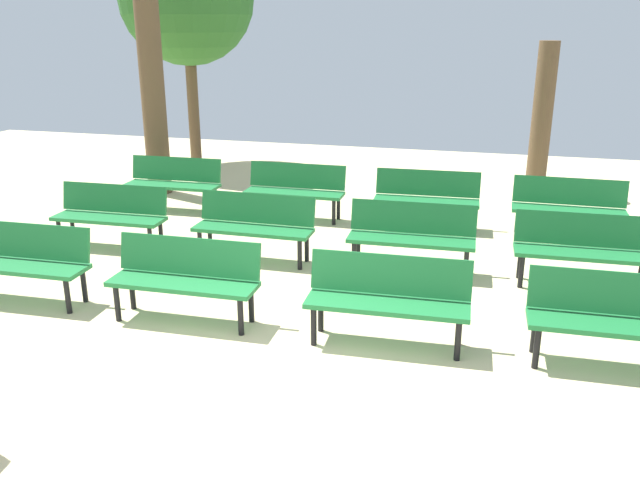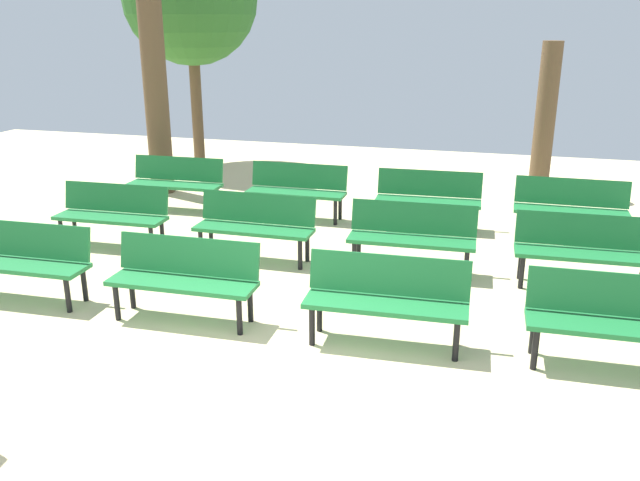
{
  "view_description": "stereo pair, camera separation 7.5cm",
  "coord_description": "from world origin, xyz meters",
  "px_view_note": "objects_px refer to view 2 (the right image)",
  "views": [
    {
      "loc": [
        1.96,
        -4.36,
        3.07
      ],
      "look_at": [
        0.0,
        2.88,
        0.55
      ],
      "focal_mm": 36.85,
      "sensor_mm": 36.0,
      "label": 1
    },
    {
      "loc": [
        2.03,
        -4.34,
        3.07
      ],
      "look_at": [
        0.0,
        2.88,
        0.55
      ],
      "focal_mm": 36.85,
      "sensor_mm": 36.0,
      "label": 2
    }
  ],
  "objects_px": {
    "bench_r1_c3": "(584,247)",
    "bench_r2_c0": "(176,180)",
    "bench_r0_c2": "(387,295)",
    "bench_r0_c1": "(185,274)",
    "tree_0": "(156,97)",
    "bench_r2_c1": "(297,187)",
    "bench_r2_c3": "(571,205)",
    "bench_r1_c2": "(412,233)",
    "bench_r0_c3": "(617,317)",
    "bench_r2_c2": "(428,196)",
    "bench_r0_c0": "(23,257)",
    "bench_r1_c0": "(113,212)",
    "tree_1": "(545,119)",
    "bench_r1_c1": "(255,223)"
  },
  "relations": [
    {
      "from": "bench_r1_c3",
      "to": "bench_r2_c0",
      "type": "distance_m",
      "value": 6.59
    },
    {
      "from": "bench_r0_c2",
      "to": "bench_r1_c0",
      "type": "relative_size",
      "value": 1.0
    },
    {
      "from": "bench_r2_c2",
      "to": "tree_1",
      "type": "height_order",
      "value": "tree_1"
    },
    {
      "from": "bench_r0_c2",
      "to": "bench_r2_c0",
      "type": "relative_size",
      "value": 1.0
    },
    {
      "from": "bench_r0_c2",
      "to": "tree_1",
      "type": "bearing_deg",
      "value": 73.86
    },
    {
      "from": "bench_r0_c3",
      "to": "bench_r0_c2",
      "type": "bearing_deg",
      "value": -179.34
    },
    {
      "from": "bench_r0_c1",
      "to": "bench_r1_c2",
      "type": "bearing_deg",
      "value": 42.97
    },
    {
      "from": "bench_r0_c3",
      "to": "bench_r1_c1",
      "type": "distance_m",
      "value": 4.63
    },
    {
      "from": "bench_r0_c2",
      "to": "bench_r1_c2",
      "type": "distance_m",
      "value": 2.05
    },
    {
      "from": "bench_r0_c1",
      "to": "bench_r2_c2",
      "type": "bearing_deg",
      "value": 61.18
    },
    {
      "from": "bench_r1_c3",
      "to": "bench_r2_c3",
      "type": "height_order",
      "value": "same"
    },
    {
      "from": "bench_r2_c1",
      "to": "bench_r0_c1",
      "type": "bearing_deg",
      "value": -90.3
    },
    {
      "from": "bench_r0_c0",
      "to": "bench_r1_c3",
      "type": "xyz_separation_m",
      "value": [
        6.22,
        2.11,
        0.0
      ]
    },
    {
      "from": "bench_r2_c3",
      "to": "bench_r0_c0",
      "type": "bearing_deg",
      "value": -146.67
    },
    {
      "from": "bench_r0_c3",
      "to": "bench_r2_c2",
      "type": "height_order",
      "value": "same"
    },
    {
      "from": "bench_r1_c0",
      "to": "bench_r0_c1",
      "type": "bearing_deg",
      "value": -44.57
    },
    {
      "from": "bench_r0_c1",
      "to": "tree_0",
      "type": "relative_size",
      "value": 0.46
    },
    {
      "from": "bench_r2_c0",
      "to": "bench_r0_c3",
      "type": "bearing_deg",
      "value": -32.57
    },
    {
      "from": "bench_r2_c1",
      "to": "bench_r2_c3",
      "type": "relative_size",
      "value": 1.0
    },
    {
      "from": "bench_r1_c1",
      "to": "tree_1",
      "type": "height_order",
      "value": "tree_1"
    },
    {
      "from": "bench_r0_c1",
      "to": "bench_r1_c2",
      "type": "xyz_separation_m",
      "value": [
        2.13,
        2.07,
        0.0
      ]
    },
    {
      "from": "bench_r1_c0",
      "to": "tree_0",
      "type": "bearing_deg",
      "value": 104.14
    },
    {
      "from": "bench_r1_c3",
      "to": "bench_r2_c1",
      "type": "distance_m",
      "value": 4.59
    },
    {
      "from": "bench_r1_c1",
      "to": "bench_r1_c3",
      "type": "height_order",
      "value": "same"
    },
    {
      "from": "bench_r0_c2",
      "to": "bench_r1_c3",
      "type": "relative_size",
      "value": 1.0
    },
    {
      "from": "bench_r1_c0",
      "to": "tree_1",
      "type": "xyz_separation_m",
      "value": [
        5.94,
        4.95,
        0.86
      ]
    },
    {
      "from": "bench_r0_c3",
      "to": "bench_r2_c2",
      "type": "xyz_separation_m",
      "value": [
        -2.18,
        3.91,
        0.0
      ]
    },
    {
      "from": "tree_0",
      "to": "bench_r0_c0",
      "type": "bearing_deg",
      "value": -79.35
    },
    {
      "from": "bench_r0_c2",
      "to": "bench_r2_c3",
      "type": "xyz_separation_m",
      "value": [
        2.01,
        4.01,
        0.0
      ]
    },
    {
      "from": "bench_r0_c2",
      "to": "bench_r1_c0",
      "type": "height_order",
      "value": "same"
    },
    {
      "from": "bench_r1_c0",
      "to": "bench_r2_c0",
      "type": "relative_size",
      "value": 1.0
    },
    {
      "from": "bench_r2_c3",
      "to": "bench_r0_c1",
      "type": "bearing_deg",
      "value": -135.75
    },
    {
      "from": "bench_r0_c3",
      "to": "bench_r2_c3",
      "type": "relative_size",
      "value": 1.01
    },
    {
      "from": "tree_0",
      "to": "bench_r0_c3",
      "type": "bearing_deg",
      "value": -33.55
    },
    {
      "from": "bench_r0_c1",
      "to": "tree_1",
      "type": "bearing_deg",
      "value": 59.56
    },
    {
      "from": "bench_r2_c3",
      "to": "tree_0",
      "type": "relative_size",
      "value": 0.46
    },
    {
      "from": "bench_r0_c2",
      "to": "bench_r0_c1",
      "type": "bearing_deg",
      "value": 178.3
    },
    {
      "from": "bench_r1_c2",
      "to": "bench_r1_c0",
      "type": "bearing_deg",
      "value": 179.86
    },
    {
      "from": "bench_r2_c0",
      "to": "bench_r0_c0",
      "type": "bearing_deg",
      "value": -90.21
    },
    {
      "from": "bench_r2_c0",
      "to": "bench_r2_c1",
      "type": "bearing_deg",
      "value": -0.62
    },
    {
      "from": "bench_r0_c0",
      "to": "bench_r1_c2",
      "type": "relative_size",
      "value": 1.0
    },
    {
      "from": "bench_r2_c3",
      "to": "tree_1",
      "type": "bearing_deg",
      "value": 96.88
    },
    {
      "from": "bench_r1_c2",
      "to": "tree_1",
      "type": "bearing_deg",
      "value": 68.25
    },
    {
      "from": "bench_r2_c1",
      "to": "bench_r2_c3",
      "type": "height_order",
      "value": "same"
    },
    {
      "from": "bench_r0_c1",
      "to": "bench_r2_c1",
      "type": "xyz_separation_m",
      "value": [
        -0.01,
        3.98,
        0.0
      ]
    },
    {
      "from": "tree_0",
      "to": "bench_r2_c1",
      "type": "bearing_deg",
      "value": -17.64
    },
    {
      "from": "bench_r1_c1",
      "to": "bench_r2_c0",
      "type": "xyz_separation_m",
      "value": [
        -2.19,
        1.97,
        0.0
      ]
    },
    {
      "from": "bench_r1_c2",
      "to": "bench_r0_c1",
      "type": "bearing_deg",
      "value": -137.92
    },
    {
      "from": "bench_r1_c0",
      "to": "bench_r2_c0",
      "type": "xyz_separation_m",
      "value": [
        -0.05,
        2.01,
        0.0
      ]
    },
    {
      "from": "bench_r1_c3",
      "to": "bench_r2_c2",
      "type": "bearing_deg",
      "value": 135.28
    }
  ]
}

